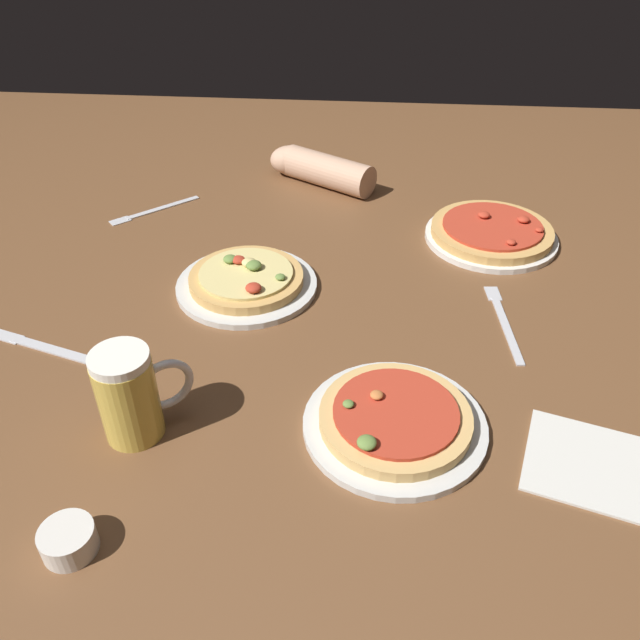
# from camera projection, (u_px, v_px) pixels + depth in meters

# --- Properties ---
(ground_plane) EXTENTS (2.40, 2.40, 0.03)m
(ground_plane) POSITION_uv_depth(u_px,v_px,m) (320.00, 336.00, 1.13)
(ground_plane) COLOR brown
(pizza_plate_near) EXTENTS (0.26, 0.26, 0.05)m
(pizza_plate_near) POSITION_uv_depth(u_px,v_px,m) (395.00, 420.00, 0.92)
(pizza_plate_near) COLOR silver
(pizza_plate_near) RESTS_ON ground_plane
(pizza_plate_far) EXTENTS (0.27, 0.27, 0.05)m
(pizza_plate_far) POSITION_uv_depth(u_px,v_px,m) (492.00, 233.00, 1.36)
(pizza_plate_far) COLOR silver
(pizza_plate_far) RESTS_ON ground_plane
(pizza_plate_side) EXTENTS (0.26, 0.26, 0.05)m
(pizza_plate_side) POSITION_uv_depth(u_px,v_px,m) (247.00, 281.00, 1.21)
(pizza_plate_side) COLOR silver
(pizza_plate_side) RESTS_ON ground_plane
(beer_mug_dark) EXTENTS (0.12, 0.10, 0.14)m
(beer_mug_dark) POSITION_uv_depth(u_px,v_px,m) (131.00, 394.00, 0.89)
(beer_mug_dark) COLOR gold
(beer_mug_dark) RESTS_ON ground_plane
(ramekin_sauce) EXTENTS (0.07, 0.07, 0.03)m
(ramekin_sauce) POSITION_uv_depth(u_px,v_px,m) (68.00, 540.00, 0.76)
(ramekin_sauce) COLOR silver
(ramekin_sauce) RESTS_ON ground_plane
(napkin_folded) EXTENTS (0.19, 0.19, 0.01)m
(napkin_folded) POSITION_uv_depth(u_px,v_px,m) (583.00, 462.00, 0.88)
(napkin_folded) COLOR silver
(napkin_folded) RESTS_ON ground_plane
(fork_left) EXTENTS (0.17, 0.16, 0.01)m
(fork_left) POSITION_uv_depth(u_px,v_px,m) (153.00, 210.00, 1.47)
(fork_left) COLOR silver
(fork_left) RESTS_ON ground_plane
(knife_right) EXTENTS (0.23, 0.09, 0.01)m
(knife_right) POSITION_uv_depth(u_px,v_px,m) (46.00, 347.00, 1.07)
(knife_right) COLOR silver
(knife_right) RESTS_ON ground_plane
(fork_spare) EXTENTS (0.04, 0.23, 0.01)m
(fork_spare) POSITION_uv_depth(u_px,v_px,m) (504.00, 320.00, 1.13)
(fork_spare) COLOR silver
(fork_spare) RESTS_ON ground_plane
(diner_arm) EXTENTS (0.27, 0.19, 0.08)m
(diner_arm) POSITION_uv_depth(u_px,v_px,m) (317.00, 168.00, 1.57)
(diner_arm) COLOR tan
(diner_arm) RESTS_ON ground_plane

